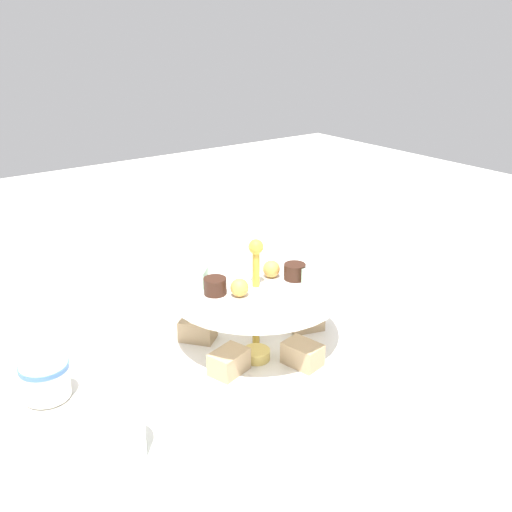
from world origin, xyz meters
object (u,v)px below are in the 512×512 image
at_px(water_glass_short_left, 114,429).
at_px(butter_knife_left, 452,318).
at_px(water_glass_tall_right, 239,237).
at_px(butter_knife_right, 68,311).
at_px(tiered_serving_stand, 256,322).
at_px(teacup_with_saucer, 46,382).

bearing_deg(water_glass_short_left, butter_knife_left, 88.06).
distance_m(water_glass_tall_right, butter_knife_right, 0.31).
distance_m(water_glass_short_left, butter_knife_left, 0.55).
relative_size(tiered_serving_stand, butter_knife_left, 1.67).
distance_m(tiered_serving_stand, butter_knife_right, 0.32).
distance_m(teacup_with_saucer, butter_knife_left, 0.59).
bearing_deg(water_glass_tall_right, butter_knife_left, 25.74).
distance_m(water_glass_short_left, butter_knife_right, 0.37).
xyz_separation_m(water_glass_tall_right, butter_knife_right, (-0.03, -0.31, -0.07)).
height_order(tiered_serving_stand, teacup_with_saucer, tiered_serving_stand).
bearing_deg(teacup_with_saucer, water_glass_tall_right, 113.45).
distance_m(tiered_serving_stand, butter_knife_left, 0.32).
xyz_separation_m(teacup_with_saucer, butter_knife_right, (-0.21, 0.10, -0.02)).
height_order(tiered_serving_stand, water_glass_tall_right, tiered_serving_stand).
xyz_separation_m(teacup_with_saucer, butter_knife_left, (0.16, 0.57, -0.02)).
bearing_deg(tiered_serving_stand, water_glass_tall_right, 150.01).
distance_m(water_glass_tall_right, water_glass_short_left, 0.50).
xyz_separation_m(water_glass_tall_right, water_glass_short_left, (0.32, -0.38, -0.03)).
height_order(tiered_serving_stand, butter_knife_right, tiered_serving_stand).
xyz_separation_m(tiered_serving_stand, water_glass_tall_right, (-0.23, 0.13, 0.03)).
xyz_separation_m(water_glass_short_left, butter_knife_left, (0.02, 0.55, -0.04)).
distance_m(teacup_with_saucer, butter_knife_right, 0.24).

